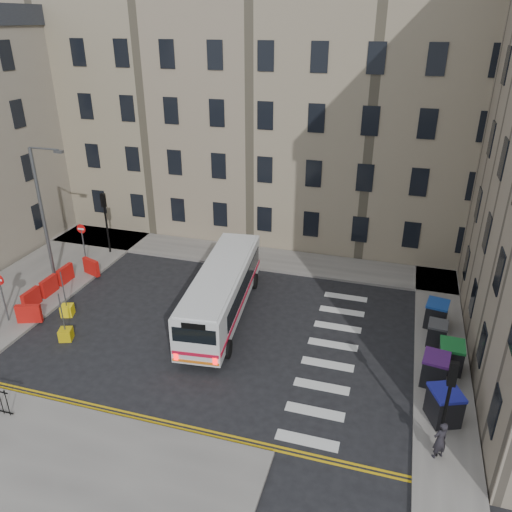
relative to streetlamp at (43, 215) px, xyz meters
The scene contains 20 objects.
ground 13.85m from the streetlamp, ahead, with size 120.00×120.00×0.00m, color black.
pavement_north 10.52m from the streetlamp, 43.32° to the left, with size 36.00×3.20×0.15m, color slate.
pavement_east 22.50m from the streetlamp, ahead, with size 2.40×26.00×0.15m, color slate.
pavement_west 4.49m from the streetlamp, 135.00° to the right, with size 6.00×22.00×0.15m, color slate.
terrace_north 15.38m from the streetlamp, 66.04° to the left, with size 38.30×10.80×17.20m.
traffic_light_east 22.91m from the streetlamp, 19.15° to the right, with size 0.28×0.22×4.10m.
traffic_light_nw 4.84m from the streetlamp, 77.47° to the left, with size 0.28×0.22×4.10m.
streetlamp is the anchor object (origin of this frame).
no_entry_north 3.41m from the streetlamp, 78.69° to the left, with size 0.60×0.08×3.00m.
no_entry_south 5.06m from the streetlamp, 83.66° to the right, with size 0.60×0.08×3.00m.
roadworks_barriers 4.15m from the streetlamp, 52.28° to the right, with size 1.66×6.26×1.00m.
bus 11.31m from the streetlamp, ahead, with size 3.33×10.08×2.68m.
wheelie_bin_a 22.81m from the streetlamp, 14.22° to the right, with size 1.49×1.57×1.38m.
wheelie_bin_b 22.10m from the streetlamp, ahead, with size 1.22×1.35×1.34m.
wheelie_bin_c 22.64m from the streetlamp, ahead, with size 1.08×1.23×1.33m.
wheelie_bin_d 22.04m from the streetlamp, ahead, with size 0.99×1.11×1.13m.
wheelie_bin_e 22.08m from the streetlamp, ahead, with size 1.24×1.36×1.33m.
pedestrian 23.15m from the streetlamp, 19.21° to the right, with size 0.57×0.38×1.57m, color black.
bollard_yellow 5.85m from the streetlamp, 44.87° to the right, with size 0.60×0.60×0.60m, color yellow.
bollard_chevron 7.70m from the streetlamp, 48.86° to the right, with size 0.60×0.60×0.60m, color #C3A50B.
Camera 1 is at (6.15, -19.91, 14.31)m, focal length 35.00 mm.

